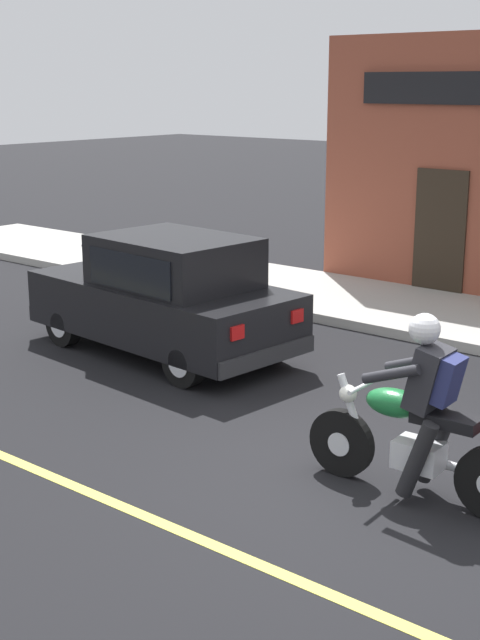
# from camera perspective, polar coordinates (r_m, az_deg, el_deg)

# --- Properties ---
(ground_plane) EXTENTS (80.00, 80.00, 0.00)m
(ground_plane) POSITION_cam_1_polar(r_m,az_deg,el_deg) (8.18, 8.31, -9.97)
(ground_plane) COLOR black
(sidewalk_curb) EXTENTS (2.60, 22.00, 0.14)m
(sidewalk_curb) POSITION_cam_1_polar(r_m,az_deg,el_deg) (14.01, 9.36, 0.86)
(sidewalk_curb) COLOR #ADAAA3
(sidewalk_curb) RESTS_ON ground
(motorcycle_with_rider) EXTENTS (0.56, 2.02, 1.62)m
(motorcycle_with_rider) POSITION_cam_1_polar(r_m,az_deg,el_deg) (7.65, 11.29, -6.42)
(motorcycle_with_rider) COLOR black
(motorcycle_with_rider) RESTS_ON ground
(car_hatchback) EXTENTS (1.95, 3.90, 1.57)m
(car_hatchback) POSITION_cam_1_polar(r_m,az_deg,el_deg) (11.49, -4.79, 1.50)
(car_hatchback) COLOR black
(car_hatchback) RESTS_ON ground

